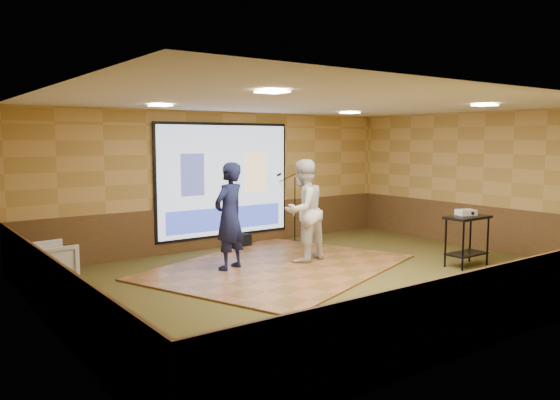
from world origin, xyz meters
TOP-DOWN VIEW (x-y plane):
  - ground at (0.00, 0.00)m, footprint 9.00×9.00m
  - room_shell at (0.00, 0.00)m, footprint 9.04×7.04m
  - wainscot_back at (0.00, 3.48)m, footprint 9.00×0.04m
  - wainscot_front at (0.00, -3.48)m, footprint 9.00×0.04m
  - wainscot_left at (-4.48, 0.00)m, footprint 0.04×7.00m
  - wainscot_right at (4.48, 0.00)m, footprint 0.04×7.00m
  - projector_screen at (0.00, 3.44)m, footprint 3.32×0.06m
  - downlight_nw at (-2.20, 1.80)m, footprint 0.32×0.32m
  - downlight_ne at (2.20, 1.80)m, footprint 0.32×0.32m
  - downlight_sw at (-2.20, -1.50)m, footprint 0.32×0.32m
  - downlight_se at (2.20, -1.50)m, footprint 0.32×0.32m
  - dance_floor at (-0.20, 1.12)m, footprint 5.63×4.98m
  - player_left at (-1.06, 1.46)m, footprint 0.83×0.69m
  - player_right at (0.44, 1.20)m, footprint 1.11×0.95m
  - av_table at (2.76, -0.87)m, footprint 0.91×0.48m
  - projector at (2.84, -0.77)m, footprint 0.40×0.37m
  - mic_stand at (1.56, 2.98)m, footprint 0.64×0.26m
  - banquet_chair at (-4.00, 2.34)m, footprint 0.86×0.84m
  - duffel_bag at (0.26, 3.25)m, footprint 0.47×0.32m

SIDE VIEW (x-z plane):
  - ground at x=0.00m, z-range 0.00..0.00m
  - dance_floor at x=-0.20m, z-range 0.00..0.03m
  - duffel_bag at x=0.26m, z-range 0.00..0.29m
  - banquet_chair at x=-4.00m, z-range 0.00..0.71m
  - wainscot_back at x=0.00m, z-range 0.00..0.95m
  - wainscot_front at x=0.00m, z-range 0.00..0.95m
  - wainscot_left at x=-4.48m, z-range 0.00..0.95m
  - wainscot_right at x=4.48m, z-range 0.00..0.95m
  - mic_stand at x=1.56m, z-range -0.33..1.32m
  - av_table at x=2.76m, z-range 0.19..1.15m
  - player_left at x=-1.06m, z-range 0.03..1.99m
  - projector at x=2.84m, z-range 0.96..1.07m
  - player_right at x=0.44m, z-range 0.03..2.02m
  - projector_screen at x=0.00m, z-range 0.21..2.73m
  - room_shell at x=0.00m, z-range 0.58..3.60m
  - downlight_nw at x=-2.20m, z-range 2.96..2.98m
  - downlight_ne at x=2.20m, z-range 2.96..2.98m
  - downlight_sw at x=-2.20m, z-range 2.96..2.98m
  - downlight_se at x=2.20m, z-range 2.96..2.98m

